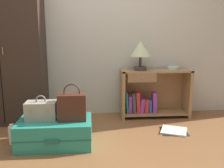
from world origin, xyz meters
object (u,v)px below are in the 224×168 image
(wardrobe, at_px, (5,50))
(train_case, at_px, (41,110))
(suitcase_large, at_px, (55,132))
(handbag, at_px, (72,106))
(bookshelf, at_px, (151,94))
(bowl, at_px, (173,68))
(table_lamp, at_px, (140,50))
(bottle, at_px, (12,135))
(open_book_on_floor, at_px, (174,131))

(wardrobe, height_order, train_case, wardrobe)
(suitcase_large, distance_m, handbag, 0.34)
(bookshelf, xyz_separation_m, bowl, (0.30, -0.00, 0.37))
(wardrobe, xyz_separation_m, handbag, (0.89, -0.78, -0.54))
(wardrobe, xyz_separation_m, bowl, (2.23, 0.07, -0.27))
(table_lamp, bearing_deg, wardrobe, -178.53)
(handbag, bearing_deg, train_case, 173.19)
(bookshelf, bearing_deg, bowl, -0.30)
(table_lamp, bearing_deg, bottle, -152.80)
(bowl, xyz_separation_m, train_case, (-1.66, -0.81, -0.32))
(table_lamp, xyz_separation_m, open_book_on_floor, (0.32, -0.58, -0.93))
(suitcase_large, bearing_deg, table_lamp, 38.15)
(suitcase_large, relative_size, open_book_on_floor, 2.03)
(wardrobe, xyz_separation_m, bottle, (0.25, -0.73, -0.85))
(wardrobe, relative_size, table_lamp, 4.79)
(wardrobe, height_order, bottle, wardrobe)
(wardrobe, height_order, handbag, wardrobe)
(wardrobe, xyz_separation_m, bookshelf, (1.93, 0.07, -0.63))
(train_case, xyz_separation_m, open_book_on_floor, (1.51, 0.21, -0.36))
(table_lamp, height_order, handbag, table_lamp)
(bookshelf, distance_m, suitcase_large, 1.50)
(wardrobe, height_order, bookshelf, wardrobe)
(train_case, distance_m, handbag, 0.33)
(wardrobe, distance_m, handbag, 1.30)
(handbag, height_order, bottle, handbag)
(table_lamp, height_order, bottle, table_lamp)
(table_lamp, distance_m, bottle, 1.89)
(bowl, relative_size, bottle, 0.70)
(train_case, xyz_separation_m, bottle, (-0.32, 0.02, -0.27))
(bottle, bearing_deg, bookshelf, 25.39)
(wardrobe, bearing_deg, bowl, 1.72)
(bookshelf, relative_size, train_case, 3.07)
(table_lamp, relative_size, bowl, 2.60)
(table_lamp, relative_size, handbag, 1.04)
(open_book_on_floor, bearing_deg, suitcase_large, -169.83)
(open_book_on_floor, bearing_deg, handbag, -168.01)
(open_book_on_floor, bearing_deg, bookshelf, 103.40)
(wardrobe, xyz_separation_m, open_book_on_floor, (2.07, -0.53, -0.95))
(wardrobe, relative_size, open_book_on_floor, 5.06)
(bowl, relative_size, suitcase_large, 0.20)
(bookshelf, bearing_deg, handbag, -140.57)
(suitcase_large, xyz_separation_m, handbag, (0.19, -0.01, 0.28))
(bottle, bearing_deg, table_lamp, 27.20)
(wardrobe, bearing_deg, train_case, -52.72)
(suitcase_large, bearing_deg, bookshelf, 34.71)
(train_case, relative_size, open_book_on_floor, 0.83)
(bookshelf, height_order, suitcase_large, bookshelf)
(suitcase_large, bearing_deg, bottle, 174.00)
(train_case, bearing_deg, bowl, 26.09)
(train_case, relative_size, bottle, 1.43)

